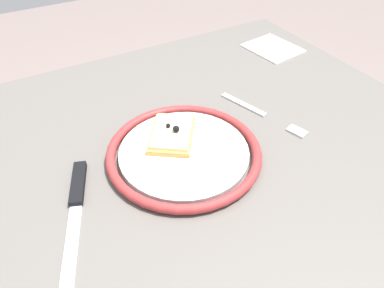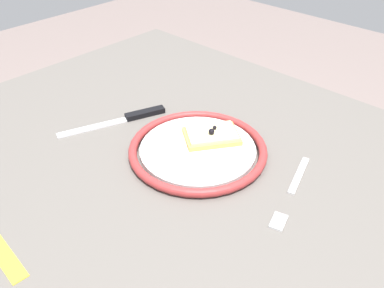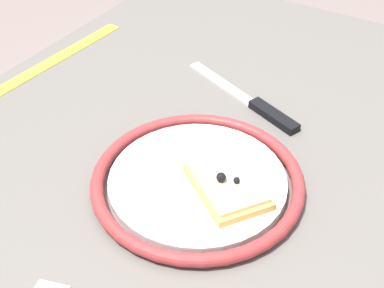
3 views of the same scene
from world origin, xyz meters
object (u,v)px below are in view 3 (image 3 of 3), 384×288
at_px(dining_table, 209,213).
at_px(knife, 259,106).
at_px(measuring_tape, 54,60).
at_px(plate, 197,180).
at_px(pizza_slice_near, 228,185).

relative_size(dining_table, knife, 4.69).
height_order(knife, measuring_tape, knife).
height_order(plate, knife, plate).
xyz_separation_m(plate, measuring_tape, (0.14, 0.37, -0.01)).
xyz_separation_m(knife, measuring_tape, (-0.06, 0.36, -0.00)).
distance_m(pizza_slice_near, measuring_tape, 0.44).
bearing_deg(measuring_tape, plate, -106.69).
relative_size(dining_table, pizza_slice_near, 8.25).
height_order(dining_table, knife, knife).
bearing_deg(plate, measuring_tape, 69.88).
bearing_deg(plate, pizza_slice_near, -88.41).
bearing_deg(knife, dining_table, -177.08).
height_order(dining_table, measuring_tape, measuring_tape).
bearing_deg(measuring_tape, knife, -77.70).
distance_m(plate, measuring_tape, 0.40).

